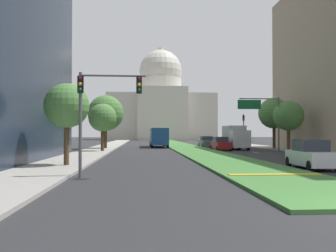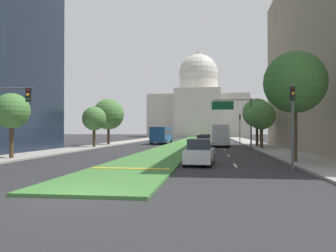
# 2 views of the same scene
# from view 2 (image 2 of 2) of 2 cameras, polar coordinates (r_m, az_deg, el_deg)

# --- Properties ---
(ground_plane) EXTENTS (260.00, 260.00, 0.00)m
(ground_plane) POSITION_cam_2_polar(r_m,az_deg,el_deg) (69.69, 3.46, -2.70)
(ground_plane) COLOR #2B2B2D
(grass_median) EXTENTS (5.12, 105.02, 0.14)m
(grass_median) POSITION_cam_2_polar(r_m,az_deg,el_deg) (63.87, 3.11, -2.82)
(grass_median) COLOR #427A38
(grass_median) RESTS_ON ground_plane
(median_curb_nose) EXTENTS (4.61, 0.50, 0.04)m
(median_curb_nose) POSITION_cam_2_polar(r_m,az_deg,el_deg) (19.79, -6.45, -7.19)
(median_curb_nose) COLOR gold
(median_curb_nose) RESTS_ON grass_median
(lane_dashes_right) EXTENTS (0.16, 77.06, 0.01)m
(lane_dashes_right) POSITION_cam_2_polar(r_m,az_deg,el_deg) (57.34, 8.95, -3.11)
(lane_dashes_right) COLOR silver
(lane_dashes_right) RESTS_ON ground_plane
(sidewalk_left) EXTENTS (4.00, 105.02, 0.15)m
(sidewalk_left) POSITION_cam_2_polar(r_m,az_deg,el_deg) (60.24, -8.84, -2.93)
(sidewalk_left) COLOR #9E9991
(sidewalk_left) RESTS_ON ground_plane
(sidewalk_right) EXTENTS (4.00, 105.02, 0.15)m
(sidewalk_right) POSITION_cam_2_polar(r_m,az_deg,el_deg) (58.34, 14.60, -2.99)
(sidewalk_right) COLOR #9E9991
(sidewalk_right) RESTS_ON ground_plane
(capitol_building) EXTENTS (36.23, 24.71, 32.18)m
(capitol_building) POSITION_cam_2_polar(r_m,az_deg,el_deg) (127.48, 5.19, 3.44)
(capitol_building) COLOR beige
(capitol_building) RESTS_ON ground_plane
(traffic_light_near_right) EXTENTS (0.28, 0.35, 5.20)m
(traffic_light_near_right) POSITION_cam_2_polar(r_m,az_deg,el_deg) (21.52, 20.44, 1.78)
(traffic_light_near_right) COLOR #515456
(traffic_light_near_right) RESTS_ON ground_plane
(traffic_light_far_right) EXTENTS (0.28, 0.35, 5.20)m
(traffic_light_far_right) POSITION_cam_2_polar(r_m,az_deg,el_deg) (58.05, 12.13, 0.19)
(traffic_light_far_right) COLOR #515456
(traffic_light_far_right) RESTS_ON ground_plane
(overhead_guide_sign) EXTENTS (5.08, 0.20, 6.50)m
(overhead_guide_sign) POSITION_cam_2_polar(r_m,az_deg,el_deg) (43.81, 11.58, 2.20)
(overhead_guide_sign) COLOR #515456
(overhead_guide_sign) RESTS_ON ground_plane
(street_tree_left_near) EXTENTS (2.89, 2.89, 5.42)m
(street_tree_left_near) POSITION_cam_2_polar(r_m,az_deg,el_deg) (30.02, -25.06, 2.29)
(street_tree_left_near) COLOR #4C3823
(street_tree_left_near) RESTS_ON ground_plane
(street_tree_right_near) EXTENTS (4.49, 4.49, 8.11)m
(street_tree_right_near) POSITION_cam_2_polar(r_m,az_deg,el_deg) (26.11, 20.76, 6.94)
(street_tree_right_near) COLOR #4C3823
(street_tree_right_near) RESTS_ON ground_plane
(street_tree_left_mid) EXTENTS (3.26, 3.26, 5.63)m
(street_tree_left_mid) POSITION_cam_2_polar(r_m,az_deg,el_deg) (46.61, -12.46, 1.22)
(street_tree_left_mid) COLOR #4C3823
(street_tree_left_mid) RESTS_ON ground_plane
(street_tree_right_mid) EXTENTS (3.63, 3.63, 6.11)m
(street_tree_right_mid) POSITION_cam_2_polar(r_m,az_deg,el_deg) (44.49, 15.61, 1.70)
(street_tree_right_mid) COLOR #4C3823
(street_tree_right_mid) RESTS_ON ground_plane
(street_tree_left_far) EXTENTS (4.91, 4.91, 7.41)m
(street_tree_left_far) POSITION_cam_2_polar(r_m,az_deg,el_deg) (54.18, -10.09, 1.97)
(street_tree_left_far) COLOR #4C3823
(street_tree_left_far) RESTS_ON ground_plane
(street_tree_right_far) EXTENTS (4.16, 4.16, 6.97)m
(street_tree_right_far) POSITION_cam_2_polar(r_m,az_deg,el_deg) (49.61, 14.90, 2.15)
(street_tree_right_far) COLOR #4C3823
(street_tree_right_far) RESTS_ON ground_plane
(sedan_lead_stopped) EXTENTS (2.11, 4.57, 1.79)m
(sedan_lead_stopped) POSITION_cam_2_polar(r_m,az_deg,el_deg) (23.38, 5.44, -4.55)
(sedan_lead_stopped) COLOR silver
(sedan_lead_stopped) RESTS_ON ground_plane
(sedan_midblock) EXTENTS (1.94, 4.25, 1.73)m
(sedan_midblock) POSITION_cam_2_polar(r_m,az_deg,el_deg) (47.20, 5.90, -2.65)
(sedan_midblock) COLOR maroon
(sedan_midblock) RESTS_ON ground_plane
(sedan_distant) EXTENTS (2.01, 4.68, 1.70)m
(sedan_distant) POSITION_cam_2_polar(r_m,az_deg,el_deg) (58.45, 6.35, -2.29)
(sedan_distant) COLOR #4C5156
(sedan_distant) RESTS_ON ground_plane
(box_truck_delivery) EXTENTS (2.40, 6.40, 3.20)m
(box_truck_delivery) POSITION_cam_2_polar(r_m,az_deg,el_deg) (49.56, 8.89, -1.55)
(box_truck_delivery) COLOR silver
(box_truck_delivery) RESTS_ON ground_plane
(city_bus) EXTENTS (2.62, 11.00, 2.95)m
(city_bus) POSITION_cam_2_polar(r_m,az_deg,el_deg) (59.10, -1.05, -1.34)
(city_bus) COLOR #1E4C8C
(city_bus) RESTS_ON ground_plane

